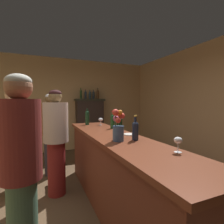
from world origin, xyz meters
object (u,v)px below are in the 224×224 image
(patron_redhead, at_px, (56,138))
(cheese_plate, at_px, (130,134))
(flower_arrangement, at_px, (118,127))
(display_bottle_midleft, at_px, (86,95))
(wine_bottle_riesling, at_px, (87,117))
(wine_glass_mid, at_px, (101,120))
(patron_near_entrance, at_px, (51,131))
(wine_bottle_syrah, at_px, (135,129))
(display_bottle_right, at_px, (98,94))
(wine_bottle_chardonnay, at_px, (112,121))
(display_bottle_center, at_px, (90,95))
(wine_glass_front, at_px, (178,141))
(display_cabinet, at_px, (90,123))
(display_bottle_left, at_px, (81,94))
(patron_tall, at_px, (21,170))
(display_bottle_midright, at_px, (93,95))
(bar_counter, at_px, (116,173))
(wine_bottle_malbec, at_px, (119,127))
(patron_in_navy, at_px, (12,139))

(patron_redhead, bearing_deg, cheese_plate, 27.51)
(flower_arrangement, relative_size, display_bottle_midleft, 1.27)
(wine_bottle_riesling, height_order, patron_redhead, patron_redhead)
(patron_redhead, bearing_deg, wine_glass_mid, 88.82)
(wine_bottle_riesling, distance_m, patron_near_entrance, 0.79)
(wine_glass_mid, bearing_deg, wine_bottle_syrah, -92.09)
(display_bottle_right, bearing_deg, wine_bottle_chardonnay, -102.30)
(display_bottle_center, height_order, patron_near_entrance, display_bottle_center)
(wine_bottle_riesling, bearing_deg, cheese_plate, -77.58)
(wine_bottle_chardonnay, relative_size, display_bottle_right, 0.90)
(cheese_plate, bearing_deg, wine_glass_front, -90.25)
(wine_bottle_syrah, bearing_deg, display_bottle_midleft, 85.89)
(patron_redhead, bearing_deg, patron_near_entrance, 158.59)
(display_cabinet, xyz_separation_m, flower_arrangement, (-0.57, -3.31, 0.36))
(display_bottle_left, relative_size, patron_tall, 0.20)
(wine_glass_front, height_order, display_bottle_center, display_bottle_center)
(display_bottle_midright, bearing_deg, flower_arrangement, -101.90)
(wine_bottle_syrah, relative_size, display_bottle_midright, 0.99)
(display_cabinet, height_order, wine_glass_front, display_cabinet)
(wine_bottle_syrah, height_order, patron_redhead, patron_redhead)
(bar_counter, relative_size, display_bottle_right, 9.23)
(display_cabinet, height_order, wine_glass_mid, display_cabinet)
(wine_bottle_malbec, xyz_separation_m, patron_in_navy, (-1.30, 1.07, -0.25))
(display_cabinet, relative_size, wine_glass_mid, 11.04)
(wine_glass_front, bearing_deg, wine_bottle_syrah, 99.36)
(wine_glass_front, bearing_deg, patron_near_entrance, 110.86)
(wine_glass_front, relative_size, display_bottle_center, 0.48)
(display_bottle_center, bearing_deg, bar_counter, -99.14)
(bar_counter, height_order, wine_bottle_malbec, wine_bottle_malbec)
(wine_glass_mid, height_order, display_bottle_midright, display_bottle_midright)
(wine_bottle_chardonnay, height_order, patron_tall, patron_tall)
(display_bottle_midleft, xyz_separation_m, display_bottle_center, (0.14, 0.00, -0.00))
(display_bottle_midleft, relative_size, patron_tall, 0.17)
(flower_arrangement, distance_m, display_bottle_left, 3.37)
(wine_bottle_syrah, bearing_deg, patron_in_navy, 139.14)
(wine_bottle_riesling, xyz_separation_m, display_bottle_midright, (0.66, 1.78, 0.52))
(wine_bottle_syrah, relative_size, wine_bottle_riesling, 0.89)
(wine_glass_mid, relative_size, cheese_plate, 0.83)
(wine_bottle_chardonnay, bearing_deg, cheese_plate, -90.29)
(patron_tall, bearing_deg, display_bottle_right, 53.39)
(patron_in_navy, bearing_deg, cheese_plate, 2.61)
(display_cabinet, distance_m, flower_arrangement, 3.38)
(cheese_plate, height_order, display_bottle_left, display_bottle_left)
(wine_bottle_malbec, distance_m, wine_bottle_riesling, 1.39)
(patron_in_navy, bearing_deg, wine_glass_mid, 40.03)
(wine_bottle_chardonnay, height_order, display_bottle_center, display_bottle_center)
(wine_glass_mid, xyz_separation_m, patron_redhead, (-0.86, -0.36, -0.21))
(wine_bottle_chardonnay, distance_m, cheese_plate, 0.64)
(display_bottle_midleft, relative_size, display_bottle_midright, 0.98)
(display_bottle_midleft, bearing_deg, wine_glass_front, -92.11)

